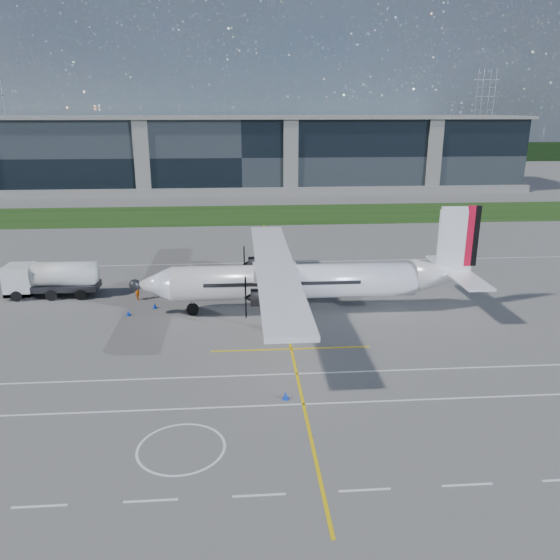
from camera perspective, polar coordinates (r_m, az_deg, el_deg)
ground at (r=85.02m, az=-3.77°, el=5.81°), size 400.00×400.00×0.00m
grass_strip at (r=92.86m, az=-3.82°, el=6.82°), size 400.00×18.00×0.04m
terminal_building at (r=123.63m, az=-4.05°, el=13.00°), size 120.00×20.00×15.00m
tree_line at (r=183.80m, az=-4.15°, el=13.08°), size 400.00×6.00×6.00m
pylon_east at (r=211.36m, az=20.47°, el=15.91°), size 9.00×4.60×30.00m
yellow_taxiway_centerline at (r=56.09m, az=-0.35°, el=-0.37°), size 0.20×70.00×0.01m
white_lane_line at (r=33.97m, az=-2.71°, el=-13.03°), size 90.00×0.15×0.01m
turboprop_aircraft at (r=46.97m, az=2.85°, el=1.95°), size 29.92×31.03×9.31m
fuel_tanker_truck at (r=56.46m, az=-23.30°, el=0.05°), size 8.94×2.91×3.35m
baggage_tug at (r=53.95m, az=-11.47°, el=-0.49°), size 2.95×1.77×1.77m
ground_crew_person at (r=52.80m, az=-14.67°, el=-0.92°), size 0.73×0.94×2.11m
safety_cone_portwing at (r=34.54m, az=0.58°, el=-11.98°), size 0.36×0.36×0.50m
safety_cone_nose_stbd at (r=50.47m, az=-12.97°, el=-2.62°), size 0.36×0.36×0.50m
safety_cone_stbdwing at (r=62.28m, az=-1.19°, el=1.70°), size 0.36×0.36×0.50m
safety_cone_fwd at (r=49.29m, az=-15.56°, el=-3.32°), size 0.36×0.36×0.50m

